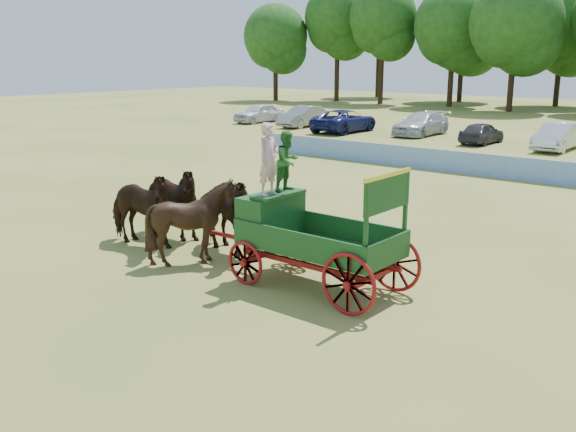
{
  "coord_description": "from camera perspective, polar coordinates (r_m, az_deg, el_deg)",
  "views": [
    {
      "loc": [
        11.04,
        -10.42,
        5.35
      ],
      "look_at": [
        0.56,
        2.19,
        1.3
      ],
      "focal_mm": 40.0,
      "sensor_mm": 36.0,
      "label": 1
    }
  ],
  "objects": [
    {
      "name": "ground",
      "position": [
        16.09,
        -6.56,
        -5.63
      ],
      "size": [
        160.0,
        160.0,
        0.0
      ],
      "primitive_type": "plane",
      "color": "#A68F4A",
      "rests_on": "ground"
    },
    {
      "name": "horse_lead_left",
      "position": [
        18.95,
        -13.16,
        0.65
      ],
      "size": [
        2.81,
        1.54,
        2.27
      ],
      "primitive_type": "imported",
      "rotation": [
        0.0,
        0.0,
        1.69
      ],
      "color": "black",
      "rests_on": "ground"
    },
    {
      "name": "horse_wheel_left",
      "position": [
        17.14,
        -8.28,
        -0.51
      ],
      "size": [
        2.41,
        2.23,
        2.27
      ],
      "primitive_type": "imported",
      "rotation": [
        0.0,
        0.0,
        1.79
      ],
      "color": "black",
      "rests_on": "ground"
    },
    {
      "name": "parked_cars",
      "position": [
        44.2,
        15.29,
        7.46
      ],
      "size": [
        41.01,
        7.62,
        1.65
      ],
      "color": "silver",
      "rests_on": "ground"
    },
    {
      "name": "horse_wheel_right",
      "position": [
        17.87,
        -5.67,
        0.16
      ],
      "size": [
        2.89,
        1.79,
        2.27
      ],
      "primitive_type": "imported",
      "rotation": [
        0.0,
        0.0,
        1.35
      ],
      "color": "black",
      "rests_on": "ground"
    },
    {
      "name": "sponsor_banner",
      "position": [
        31.24,
        16.61,
        4.41
      ],
      "size": [
        26.0,
        0.08,
        1.05
      ],
      "primitive_type": "cube",
      "color": "#1F59AB",
      "rests_on": "ground"
    },
    {
      "name": "horse_lead_right",
      "position": [
        19.61,
        -10.61,
        1.22
      ],
      "size": [
        2.74,
        1.36,
        2.27
      ],
      "primitive_type": "imported",
      "rotation": [
        0.0,
        0.0,
        1.62
      ],
      "color": "black",
      "rests_on": "ground"
    },
    {
      "name": "farm_dray",
      "position": [
        15.42,
        0.61,
        -0.02
      ],
      "size": [
        6.0,
        2.0,
        3.88
      ],
      "color": "maroon",
      "rests_on": "ground"
    }
  ]
}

